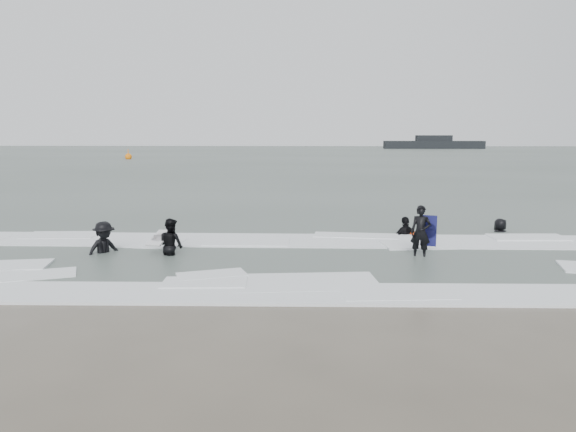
{
  "coord_description": "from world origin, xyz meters",
  "views": [
    {
      "loc": [
        0.68,
        -13.63,
        3.84
      ],
      "look_at": [
        0.0,
        5.0,
        1.1
      ],
      "focal_mm": 35.0,
      "sensor_mm": 36.0,
      "label": 1
    }
  ],
  "objects_px": {
    "surfer_wading": "(172,256)",
    "buoy": "(128,157)",
    "surfer_right_near": "(405,236)",
    "vessel_horizon": "(434,144)",
    "surfer_centre": "(420,258)",
    "surfer_breaker": "(105,255)",
    "surfer_right_far": "(500,233)"
  },
  "relations": [
    {
      "from": "surfer_wading",
      "to": "buoy",
      "type": "bearing_deg",
      "value": -33.92
    },
    {
      "from": "surfer_right_near",
      "to": "vessel_horizon",
      "type": "height_order",
      "value": "vessel_horizon"
    },
    {
      "from": "surfer_right_far",
      "to": "surfer_breaker",
      "type": "bearing_deg",
      "value": -4.69
    },
    {
      "from": "surfer_wading",
      "to": "surfer_right_far",
      "type": "height_order",
      "value": "surfer_wading"
    },
    {
      "from": "surfer_right_near",
      "to": "surfer_centre",
      "type": "bearing_deg",
      "value": 63.72
    },
    {
      "from": "surfer_wading",
      "to": "surfer_right_far",
      "type": "xyz_separation_m",
      "value": [
        11.83,
        4.59,
        0.0
      ]
    },
    {
      "from": "surfer_breaker",
      "to": "surfer_wading",
      "type": "bearing_deg",
      "value": -50.7
    },
    {
      "from": "surfer_right_far",
      "to": "buoy",
      "type": "relative_size",
      "value": 1.04
    },
    {
      "from": "surfer_right_near",
      "to": "surfer_right_far",
      "type": "distance_m",
      "value": 3.89
    },
    {
      "from": "surfer_centre",
      "to": "surfer_right_far",
      "type": "relative_size",
      "value": 0.98
    },
    {
      "from": "surfer_centre",
      "to": "surfer_breaker",
      "type": "distance_m",
      "value": 10.0
    },
    {
      "from": "surfer_centre",
      "to": "buoy",
      "type": "height_order",
      "value": "buoy"
    },
    {
      "from": "surfer_breaker",
      "to": "vessel_horizon",
      "type": "relative_size",
      "value": 0.08
    },
    {
      "from": "surfer_right_near",
      "to": "vessel_horizon",
      "type": "bearing_deg",
      "value": -125.87
    },
    {
      "from": "surfer_right_far",
      "to": "buoy",
      "type": "distance_m",
      "value": 70.69
    },
    {
      "from": "surfer_breaker",
      "to": "surfer_right_far",
      "type": "distance_m",
      "value": 14.72
    },
    {
      "from": "buoy",
      "to": "surfer_centre",
      "type": "bearing_deg",
      "value": -65.3
    },
    {
      "from": "surfer_wading",
      "to": "buoy",
      "type": "distance_m",
      "value": 70.05
    },
    {
      "from": "surfer_breaker",
      "to": "buoy",
      "type": "bearing_deg",
      "value": 59.2
    },
    {
      "from": "surfer_breaker",
      "to": "buoy",
      "type": "relative_size",
      "value": 1.17
    },
    {
      "from": "vessel_horizon",
      "to": "surfer_right_near",
      "type": "bearing_deg",
      "value": -102.76
    },
    {
      "from": "vessel_horizon",
      "to": "surfer_wading",
      "type": "bearing_deg",
      "value": -105.78
    },
    {
      "from": "surfer_wading",
      "to": "surfer_centre",
      "type": "bearing_deg",
      "value": -143.41
    },
    {
      "from": "surfer_right_near",
      "to": "buoy",
      "type": "relative_size",
      "value": 1.15
    },
    {
      "from": "surfer_right_near",
      "to": "buoy",
      "type": "height_order",
      "value": "buoy"
    },
    {
      "from": "surfer_right_far",
      "to": "vessel_horizon",
      "type": "distance_m",
      "value": 125.49
    },
    {
      "from": "surfer_right_near",
      "to": "surfer_right_far",
      "type": "relative_size",
      "value": 1.1
    },
    {
      "from": "surfer_wading",
      "to": "surfer_right_far",
      "type": "relative_size",
      "value": 1.02
    },
    {
      "from": "surfer_right_far",
      "to": "surfer_wading",
      "type": "bearing_deg",
      "value": -1.23
    },
    {
      "from": "surfer_right_near",
      "to": "surfer_right_far",
      "type": "bearing_deg",
      "value": 168.78
    },
    {
      "from": "vessel_horizon",
      "to": "surfer_right_far",
      "type": "bearing_deg",
      "value": -101.14
    },
    {
      "from": "surfer_wading",
      "to": "surfer_right_near",
      "type": "relative_size",
      "value": 0.93
    }
  ]
}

